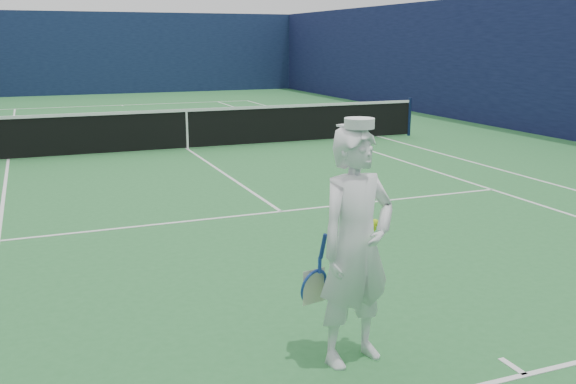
% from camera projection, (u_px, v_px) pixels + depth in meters
% --- Properties ---
extents(ground, '(80.00, 80.00, 0.00)m').
position_uv_depth(ground, '(188.00, 149.00, 15.94)').
color(ground, '#2B7237').
rests_on(ground, ground).
extents(court_markings, '(11.03, 23.83, 0.01)m').
position_uv_depth(court_markings, '(188.00, 149.00, 15.94)').
color(court_markings, white).
rests_on(court_markings, ground).
extents(windscreen_fence, '(20.12, 36.12, 4.00)m').
position_uv_depth(windscreen_fence, '(185.00, 68.00, 15.47)').
color(windscreen_fence, '#101B3D').
rests_on(windscreen_fence, ground).
extents(tennis_net, '(12.88, 0.09, 1.07)m').
position_uv_depth(tennis_net, '(187.00, 127.00, 15.81)').
color(tennis_net, '#141E4C').
rests_on(tennis_net, ground).
extents(tennis_player, '(0.88, 0.62, 2.06)m').
position_uv_depth(tennis_player, '(356.00, 247.00, 5.25)').
color(tennis_player, white).
rests_on(tennis_player, ground).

